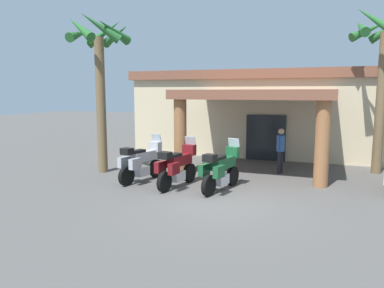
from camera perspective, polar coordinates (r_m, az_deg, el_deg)
ground_plane at (r=10.69m, az=4.55°, el=-8.96°), size 80.00×80.00×0.00m
motel_building at (r=20.11m, az=12.98°, el=5.04°), size 14.27×11.35×4.19m
motorcycle_silver at (r=12.96m, az=-7.94°, el=-2.79°), size 0.92×2.19×1.61m
motorcycle_maroon at (r=12.09m, az=-2.33°, el=-3.51°), size 0.83×2.21×1.61m
motorcycle_green at (r=11.66m, az=4.56°, el=-3.96°), size 0.92×2.19×1.61m
pedestrian at (r=14.48m, az=13.68°, el=-0.51°), size 0.32×0.50×1.76m
palm_tree_roadside at (r=14.64m, az=-14.20°, el=12.74°), size 2.26×2.41×6.05m
palm_tree_near_portico at (r=15.79m, az=27.80°, el=12.57°), size 2.62×2.69×6.33m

